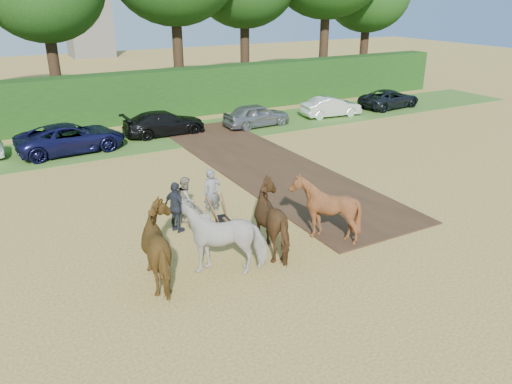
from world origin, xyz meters
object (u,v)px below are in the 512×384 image
spectator_far (176,207)px  parked_cars (169,125)px  spectator_near (186,199)px  plough_team (250,225)px

spectator_far → parked_cars: size_ratio=0.05×
spectator_near → spectator_far: (-0.64, -0.72, 0.08)m
spectator_far → spectator_near: bearing=-63.8°
parked_cars → plough_team: bearing=-100.1°
parked_cars → spectator_near: bearing=-106.7°
spectator_far → plough_team: size_ratio=0.25×
plough_team → parked_cars: 14.27m
plough_team → parked_cars: bearing=79.9°
spectator_near → plough_team: size_ratio=0.23×
spectator_far → plough_team: plough_team is taller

